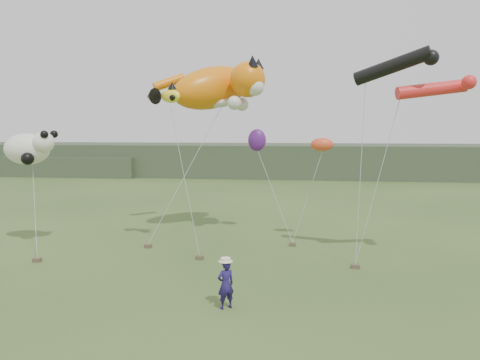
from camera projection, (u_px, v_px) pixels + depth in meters
name	position (u px, v px, depth m)	size (l,w,h in m)	color
ground	(219.00, 300.00, 16.52)	(120.00, 120.00, 0.00)	#385123
headland	(256.00, 160.00, 60.75)	(90.00, 13.00, 4.00)	#2D3D28
festival_attendant	(226.00, 284.00, 15.65)	(0.60, 0.40, 1.65)	#1F1653
sandbag_anchors	(206.00, 254.00, 22.18)	(14.57, 4.70, 0.17)	brown
cat_kite	(220.00, 87.00, 25.83)	(6.74, 5.43, 3.36)	orange
fish_kite	(163.00, 96.00, 22.64)	(2.22, 1.45, 1.06)	yellow
tube_kites	(416.00, 75.00, 19.73)	(4.95, 1.83, 2.18)	black
panda_kite	(30.00, 148.00, 23.43)	(2.78, 1.80, 1.73)	white
misc_kites	(282.00, 142.00, 25.50)	(4.66, 2.28, 1.25)	#DD4825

